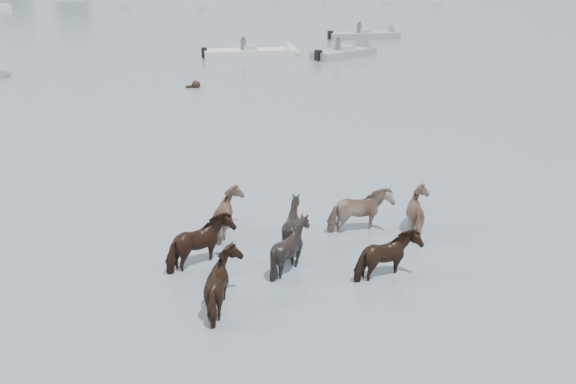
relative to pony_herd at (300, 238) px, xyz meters
name	(u,v)px	position (x,y,z in m)	size (l,w,h in m)	color
ground	(177,289)	(-2.76, -0.57, -0.42)	(400.00, 400.00, 0.00)	#4B5D6C
pony_herd	(300,238)	(0.00, 0.00, 0.00)	(6.61, 4.41, 1.27)	black
swimming_pony	(195,85)	(1.38, 18.36, -0.31)	(0.72, 0.44, 0.44)	black
motorboat_c	(262,53)	(7.26, 26.36, -0.19)	(6.35, 2.58, 1.92)	silver
motorboat_d	(352,52)	(12.70, 24.77, -0.19)	(5.12, 3.29, 1.92)	gray
motorboat_e	(374,35)	(17.89, 32.03, -0.19)	(6.04, 2.26, 1.92)	gray
distant_flotilla	(78,3)	(-2.50, 73.14, -0.16)	(101.86, 22.39, 0.93)	gray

